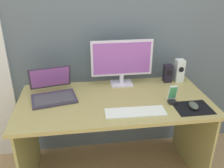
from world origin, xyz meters
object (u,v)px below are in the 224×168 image
object	(u,v)px
speaker_right	(179,70)
mouse	(194,106)
speaker_near_monitor	(168,73)
phone_in_dock	(172,97)
laptop	(53,91)
keyboard_external	(135,112)
monitor	(122,61)

from	to	relation	value
speaker_right	mouse	distance (m)	0.47
speaker_near_monitor	phone_in_dock	bearing A→B (deg)	-104.33
laptop	keyboard_external	bearing A→B (deg)	-28.98
mouse	phone_in_dock	xyz separation A→B (m)	(-0.12, 0.10, 0.03)
speaker_near_monitor	keyboard_external	size ratio (longest dim) A/B	0.37
speaker_right	mouse	world-z (taller)	speaker_right
monitor	laptop	bearing A→B (deg)	-164.79
keyboard_external	mouse	world-z (taller)	mouse
laptop	keyboard_external	size ratio (longest dim) A/B	0.92
monitor	phone_in_dock	size ratio (longest dim) A/B	3.65
laptop	mouse	world-z (taller)	laptop
laptop	phone_in_dock	xyz separation A→B (m)	(0.86, -0.21, 0.00)
speaker_right	monitor	bearing A→B (deg)	-179.98
speaker_near_monitor	laptop	xyz separation A→B (m)	(-0.95, -0.15, -0.03)
speaker_right	phone_in_dock	bearing A→B (deg)	-117.99
phone_in_dock	speaker_right	bearing A→B (deg)	62.01
speaker_right	phone_in_dock	distance (m)	0.42
monitor	speaker_near_monitor	world-z (taller)	monitor
phone_in_dock	keyboard_external	bearing A→B (deg)	-161.19
keyboard_external	phone_in_dock	distance (m)	0.31
monitor	laptop	world-z (taller)	monitor
monitor	phone_in_dock	distance (m)	0.50
monitor	mouse	world-z (taller)	monitor
laptop	mouse	size ratio (longest dim) A/B	3.77
keyboard_external	mouse	bearing A→B (deg)	2.06
speaker_right	keyboard_external	xyz separation A→B (m)	(-0.49, -0.47, -0.09)
monitor	phone_in_dock	xyz separation A→B (m)	(0.31, -0.36, -0.16)
keyboard_external	phone_in_dock	size ratio (longest dim) A/B	2.97
speaker_near_monitor	keyboard_external	bearing A→B (deg)	-129.77
mouse	phone_in_dock	distance (m)	0.16
speaker_right	laptop	world-z (taller)	laptop
monitor	speaker_right	xyz separation A→B (m)	(0.50, 0.00, -0.11)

